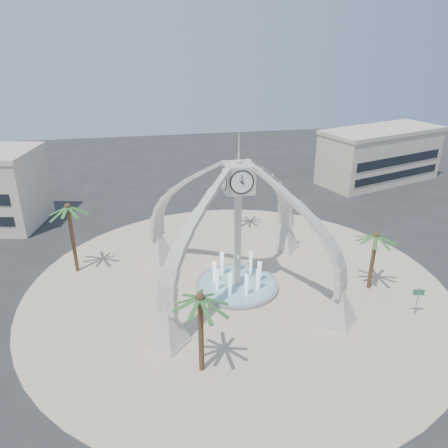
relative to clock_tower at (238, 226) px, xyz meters
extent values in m
plane|color=#282828|center=(0.00, 0.00, -6.49)|extent=(140.00, 140.00, 0.00)
cylinder|color=beige|center=(0.00, 0.00, -6.46)|extent=(40.00, 40.00, 0.06)
cube|color=beige|center=(0.00, 0.00, -1.59)|extent=(0.55, 0.55, 9.80)
cube|color=beige|center=(0.00, 0.00, 4.56)|extent=(2.50, 2.50, 2.50)
cone|color=beige|center=(0.00, 0.00, 7.81)|extent=(0.20, 0.20, 4.00)
cylinder|color=white|center=(0.00, -1.29, 4.56)|extent=(1.84, 0.04, 1.84)
pyramid|color=beige|center=(7.07, 7.07, -4.89)|extent=(3.80, 3.80, 3.20)
pyramid|color=beige|center=(-7.07, 7.07, -4.89)|extent=(3.80, 3.80, 3.20)
pyramid|color=beige|center=(-7.07, -7.07, -4.89)|extent=(3.80, 3.80, 3.20)
pyramid|color=beige|center=(7.07, -7.07, -4.89)|extent=(3.80, 3.80, 3.20)
cylinder|color=gray|center=(0.00, 0.00, -6.29)|extent=(8.00, 8.00, 0.40)
cylinder|color=#83B9C3|center=(0.00, 0.00, -6.07)|extent=(7.40, 7.40, 0.04)
cone|color=white|center=(0.00, 0.00, -4.47)|extent=(0.60, 0.60, 3.20)
cube|color=beige|center=(30.00, 28.00, -2.49)|extent=(21.49, 13.79, 8.00)
cube|color=beige|center=(30.00, 28.00, 1.81)|extent=(21.87, 14.17, 0.60)
cylinder|color=brown|center=(12.37, -2.59, -3.62)|extent=(0.38, 0.38, 5.74)
cylinder|color=brown|center=(-15.44, 6.22, -2.86)|extent=(0.38, 0.38, 7.27)
cylinder|color=brown|center=(3.07, 13.32, -3.33)|extent=(0.37, 0.37, 6.32)
cylinder|color=brown|center=(-4.98, -10.48, -3.31)|extent=(0.39, 0.39, 6.35)
cylinder|color=slate|center=(14.17, -7.37, -5.10)|extent=(0.09, 0.09, 2.78)
cube|color=#1A683F|center=(14.17, -7.37, -4.16)|extent=(0.91, 0.33, 0.56)
cube|color=white|center=(14.17, -7.37, -4.16)|extent=(0.98, 0.33, 0.63)
camera|label=1|loc=(-8.17, -35.16, 16.06)|focal=35.00mm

